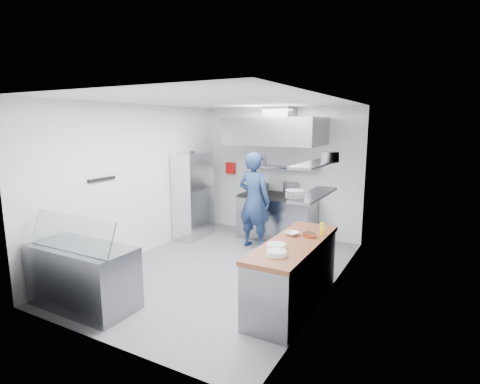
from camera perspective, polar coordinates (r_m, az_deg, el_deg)
The scene contains 34 objects.
floor at distance 6.52m, azimuth -2.57°, elevation -11.73°, with size 5.00×5.00×0.00m, color slate.
ceiling at distance 6.05m, azimuth -2.79°, elevation 13.67°, with size 5.00×5.00×0.00m, color silver.
wall_back at distance 8.34m, azimuth 6.25°, elevation 3.08°, with size 3.60×0.02×2.80m, color white.
wall_front at distance 4.24m, azimuth -20.48°, elevation -4.62°, with size 3.60×0.02×2.80m, color white.
wall_left at distance 7.22m, azimuth -15.01°, elevation 1.65°, with size 5.00×0.02×2.80m, color white.
wall_right at distance 5.43m, azimuth 13.79°, elevation -1.07°, with size 5.00×0.02×2.80m, color white.
gas_range at distance 8.12m, azimuth 5.69°, elevation -3.94°, with size 1.60×0.80×0.90m, color gray.
cooktop at distance 8.02m, azimuth 5.76°, elevation -0.62°, with size 1.57×0.78×0.06m, color black.
stock_pot_left at distance 8.28m, azimuth 3.48°, elevation 0.68°, with size 0.27×0.27×0.20m, color slate.
stock_pot_mid at distance 8.21m, azimuth 7.74°, elevation 0.67°, with size 0.34×0.34×0.24m, color slate.
over_range_shelf at distance 8.15m, azimuth 6.49°, elevation 3.74°, with size 1.60×0.30×0.04m, color gray.
shelf_pot_a at distance 8.55m, azimuth 3.63°, elevation 4.84°, with size 0.23×0.23×0.18m, color slate.
extractor_hood at distance 7.71m, azimuth 5.43°, elevation 9.21°, with size 1.90×1.15×0.55m, color gray.
hood_duct at distance 7.92m, azimuth 6.13°, elevation 11.97°, with size 0.55×0.55×0.24m, color slate.
red_firebox at distance 8.84m, azimuth -1.43°, elevation 3.67°, with size 0.22×0.10×0.26m, color red.
chef at distance 7.39m, azimuth 2.18°, elevation -1.29°, with size 0.70×0.46×1.92m, color navy.
wire_rack at distance 8.12m, azimuth -7.12°, elevation -0.54°, with size 0.50×0.90×1.85m, color silver.
rack_bin_a at distance 7.89m, azimuth -8.48°, elevation -1.83°, with size 0.14×0.18×0.16m, color white.
rack_bin_b at distance 8.09m, azimuth -7.00°, elevation 2.12°, with size 0.13×0.16×0.15m, color yellow.
rack_jar at distance 7.93m, azimuth -7.19°, elevation 5.58°, with size 0.11×0.11×0.18m, color black.
knife_strip at distance 6.56m, azimuth -20.30°, elevation 1.84°, with size 0.04×0.55×0.05m, color black.
prep_counter_base at distance 5.26m, azimuth 8.14°, elevation -12.44°, with size 0.62×2.00×0.84m, color gray.
prep_counter_top at distance 5.10m, azimuth 8.27°, elevation -7.77°, with size 0.65×2.04×0.06m, color brown.
plate_stack_a at distance 4.54m, azimuth 5.60°, elevation -9.24°, with size 0.24×0.24×0.06m, color white.
plate_stack_b at distance 4.78m, azimuth 5.57°, elevation -8.20°, with size 0.24×0.24×0.06m, color white.
copper_pan at distance 5.30m, azimuth 10.50°, elevation -6.47°, with size 0.17×0.17×0.06m, color #CD623A.
squeeze_bottle at distance 5.41m, azimuth 12.40°, elevation -5.52°, with size 0.06×0.06×0.18m, color yellow.
mixing_bowl at distance 5.36m, azimuth 7.89°, elevation -6.28°, with size 0.19×0.19×0.05m, color white.
wall_shelf_lower at distance 5.17m, azimuth 11.27°, elevation -0.41°, with size 0.30×1.30×0.04m, color gray.
wall_shelf_upper at distance 5.11m, azimuth 11.44°, elevation 4.22°, with size 0.30×1.30×0.04m, color gray.
shelf_pot_c at distance 4.80m, azimuth 8.36°, elevation -0.30°, with size 0.24×0.24×0.10m, color slate.
shelf_pot_d at distance 5.19m, azimuth 13.55°, elevation 5.22°, with size 0.24×0.24×0.14m, color slate.
display_case at distance 5.58m, azimuth -22.82°, elevation -11.74°, with size 1.50×0.70×0.85m, color gray.
display_glass at distance 5.31m, azimuth -24.31°, elevation -5.63°, with size 1.47×0.02×0.45m, color silver.
Camera 1 is at (3.13, -5.16, 2.45)m, focal length 28.00 mm.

